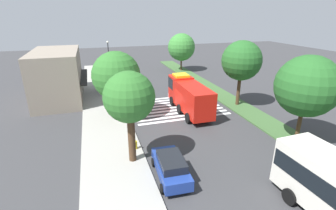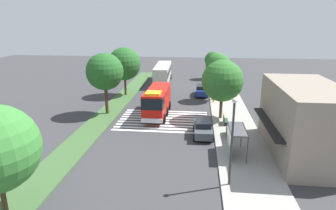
{
  "view_description": "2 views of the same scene",
  "coord_description": "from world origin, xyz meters",
  "px_view_note": "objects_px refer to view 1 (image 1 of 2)",
  "views": [
    {
      "loc": [
        -24.71,
        9.18,
        10.77
      ],
      "look_at": [
        -1.2,
        1.84,
        1.46
      ],
      "focal_mm": 26.21,
      "sensor_mm": 36.0,
      "label": 1
    },
    {
      "loc": [
        33.69,
        4.06,
        11.66
      ],
      "look_at": [
        -1.25,
        0.31,
        1.15
      ],
      "focal_mm": 30.41,
      "sensor_mm": 36.0,
      "label": 2
    }
  ],
  "objects_px": {
    "bus_stop_shelter": "(108,80)",
    "median_tree_center": "(181,47)",
    "parked_car_east": "(113,60)",
    "sidewalk_tree_west": "(129,98)",
    "sidewalk_tree_center": "(116,76)",
    "median_tree_west": "(242,61)",
    "parked_car_mid": "(131,94)",
    "street_lamp": "(109,59)",
    "fire_hydrant": "(136,145)",
    "bench_west_of_shelter": "(114,107)",
    "parked_car_west": "(171,166)",
    "fire_truck": "(188,94)",
    "median_tree_far_west": "(307,86)",
    "bench_near_shelter": "(111,97)"
  },
  "relations": [
    {
      "from": "bus_stop_shelter",
      "to": "median_tree_center",
      "type": "relative_size",
      "value": 0.5
    },
    {
      "from": "parked_car_east",
      "to": "sidewalk_tree_west",
      "type": "xyz_separation_m",
      "value": [
        -38.74,
        2.2,
        4.28
      ]
    },
    {
      "from": "sidewalk_tree_center",
      "to": "median_tree_west",
      "type": "height_order",
      "value": "median_tree_west"
    },
    {
      "from": "parked_car_mid",
      "to": "street_lamp",
      "type": "relative_size",
      "value": 0.67
    },
    {
      "from": "parked_car_mid",
      "to": "sidewalk_tree_west",
      "type": "bearing_deg",
      "value": 169.44
    },
    {
      "from": "fire_hydrant",
      "to": "sidewalk_tree_center",
      "type": "bearing_deg",
      "value": 4.09
    },
    {
      "from": "bench_west_of_shelter",
      "to": "fire_hydrant",
      "type": "distance_m",
      "value": 9.15
    },
    {
      "from": "parked_car_west",
      "to": "sidewalk_tree_west",
      "type": "xyz_separation_m",
      "value": [
        2.69,
        2.2,
        4.32
      ]
    },
    {
      "from": "bus_stop_shelter",
      "to": "bench_west_of_shelter",
      "type": "bearing_deg",
      "value": 179.89
    },
    {
      "from": "sidewalk_tree_west",
      "to": "fire_truck",
      "type": "bearing_deg",
      "value": -43.26
    },
    {
      "from": "bus_stop_shelter",
      "to": "fire_hydrant",
      "type": "bearing_deg",
      "value": -177.07
    },
    {
      "from": "median_tree_far_west",
      "to": "median_tree_west",
      "type": "xyz_separation_m",
      "value": [
        9.54,
        0.0,
        0.42
      ]
    },
    {
      "from": "bus_stop_shelter",
      "to": "median_tree_far_west",
      "type": "xyz_separation_m",
      "value": [
        -19.7,
        -14.76,
        3.22
      ]
    },
    {
      "from": "median_tree_west",
      "to": "bench_west_of_shelter",
      "type": "bearing_deg",
      "value": 80.97
    },
    {
      "from": "bus_stop_shelter",
      "to": "sidewalk_tree_west",
      "type": "distance_m",
      "value": 18.77
    },
    {
      "from": "parked_car_west",
      "to": "bench_near_shelter",
      "type": "bearing_deg",
      "value": 11.82
    },
    {
      "from": "median_tree_west",
      "to": "median_tree_far_west",
      "type": "bearing_deg",
      "value": 180.0
    },
    {
      "from": "parked_car_west",
      "to": "parked_car_mid",
      "type": "bearing_deg",
      "value": 3.26
    },
    {
      "from": "bench_west_of_shelter",
      "to": "bench_near_shelter",
      "type": "bearing_deg",
      "value": 0.0
    },
    {
      "from": "fire_hydrant",
      "to": "bench_near_shelter",
      "type": "bearing_deg",
      "value": 3.9
    },
    {
      "from": "parked_car_west",
      "to": "median_tree_far_west",
      "type": "distance_m",
      "value": 13.0
    },
    {
      "from": "fire_truck",
      "to": "median_tree_far_west",
      "type": "xyz_separation_m",
      "value": [
        -9.61,
        -6.5,
        3.09
      ]
    },
    {
      "from": "sidewalk_tree_center",
      "to": "fire_hydrant",
      "type": "bearing_deg",
      "value": -175.91
    },
    {
      "from": "bus_stop_shelter",
      "to": "fire_hydrant",
      "type": "distance_m",
      "value": 16.99
    },
    {
      "from": "bench_near_shelter",
      "to": "bench_west_of_shelter",
      "type": "bearing_deg",
      "value": 180.0
    },
    {
      "from": "parked_car_east",
      "to": "parked_car_west",
      "type": "bearing_deg",
      "value": -179.58
    },
    {
      "from": "bus_stop_shelter",
      "to": "street_lamp",
      "type": "xyz_separation_m",
      "value": [
        5.02,
        -0.77,
        2.09
      ]
    },
    {
      "from": "bench_near_shelter",
      "to": "street_lamp",
      "type": "height_order",
      "value": "street_lamp"
    },
    {
      "from": "median_tree_far_west",
      "to": "median_tree_center",
      "type": "relative_size",
      "value": 1.07
    },
    {
      "from": "street_lamp",
      "to": "median_tree_center",
      "type": "xyz_separation_m",
      "value": [
        4.9,
        -13.99,
        0.6
      ]
    },
    {
      "from": "fire_truck",
      "to": "street_lamp",
      "type": "relative_size",
      "value": 1.34
    },
    {
      "from": "fire_truck",
      "to": "bench_west_of_shelter",
      "type": "distance_m",
      "value": 8.7
    },
    {
      "from": "fire_truck",
      "to": "bench_near_shelter",
      "type": "distance_m",
      "value": 10.37
    },
    {
      "from": "bench_west_of_shelter",
      "to": "median_tree_west",
      "type": "relative_size",
      "value": 0.21
    },
    {
      "from": "bench_near_shelter",
      "to": "sidewalk_tree_west",
      "type": "relative_size",
      "value": 0.23
    },
    {
      "from": "sidewalk_tree_center",
      "to": "fire_hydrant",
      "type": "height_order",
      "value": "sidewalk_tree_center"
    },
    {
      "from": "fire_truck",
      "to": "parked_car_mid",
      "type": "distance_m",
      "value": 8.18
    },
    {
      "from": "fire_truck",
      "to": "fire_hydrant",
      "type": "bearing_deg",
      "value": 133.35
    },
    {
      "from": "sidewalk_tree_west",
      "to": "median_tree_center",
      "type": "relative_size",
      "value": 0.99
    },
    {
      "from": "sidewalk_tree_center",
      "to": "fire_hydrant",
      "type": "relative_size",
      "value": 10.14
    },
    {
      "from": "street_lamp",
      "to": "fire_hydrant",
      "type": "distance_m",
      "value": 22.21
    },
    {
      "from": "sidewalk_tree_west",
      "to": "fire_hydrant",
      "type": "height_order",
      "value": "sidewalk_tree_west"
    },
    {
      "from": "fire_truck",
      "to": "median_tree_west",
      "type": "bearing_deg",
      "value": -90.02
    },
    {
      "from": "parked_car_west",
      "to": "bus_stop_shelter",
      "type": "xyz_separation_m",
      "value": [
        21.16,
        2.56,
        1.03
      ]
    },
    {
      "from": "bus_stop_shelter",
      "to": "median_tree_west",
      "type": "height_order",
      "value": "median_tree_west"
    },
    {
      "from": "bench_near_shelter",
      "to": "sidewalk_tree_west",
      "type": "distance_m",
      "value": 15.19
    },
    {
      "from": "median_tree_west",
      "to": "median_tree_center",
      "type": "distance_m",
      "value": 20.11
    },
    {
      "from": "parked_car_east",
      "to": "bus_stop_shelter",
      "type": "bearing_deg",
      "value": 173.21
    },
    {
      "from": "median_tree_far_west",
      "to": "fire_hydrant",
      "type": "height_order",
      "value": "median_tree_far_west"
    },
    {
      "from": "parked_car_mid",
      "to": "sidewalk_tree_center",
      "type": "xyz_separation_m",
      "value": [
        -5.59,
        2.2,
        3.89
      ]
    }
  ]
}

